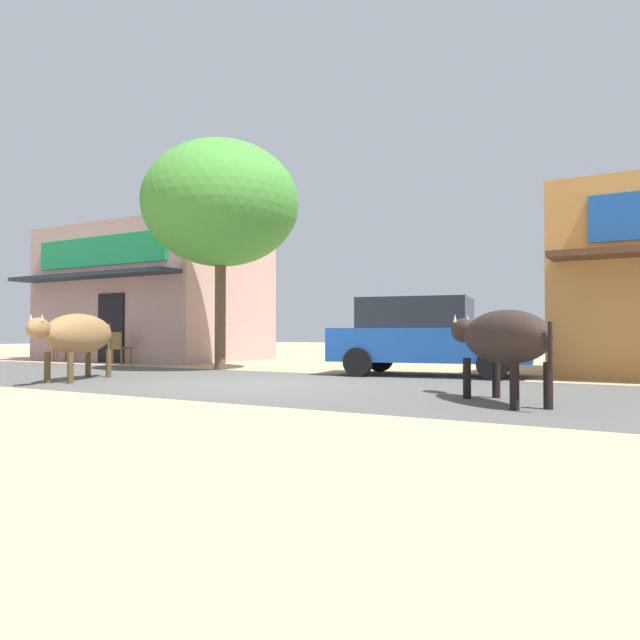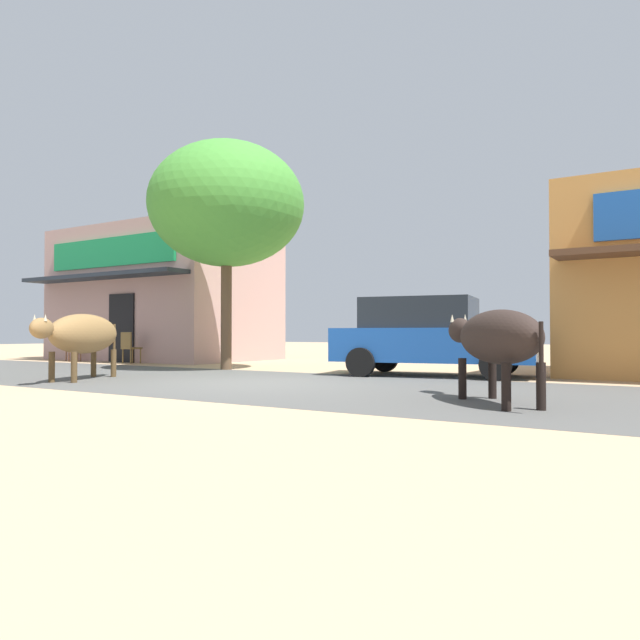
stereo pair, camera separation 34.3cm
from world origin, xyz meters
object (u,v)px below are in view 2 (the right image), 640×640
at_px(roadside_tree, 227,205).
at_px(parked_hatchback_car, 430,336).
at_px(cow_far_dark, 496,338).
at_px(cafe_chair_by_doorway, 130,346).
at_px(cafe_chair_near_tree, 74,345).
at_px(cow_near_brown, 83,334).

relative_size(roadside_tree, parked_hatchback_car, 1.29).
bearing_deg(cow_far_dark, parked_hatchback_car, 121.03).
bearing_deg(cafe_chair_by_doorway, cafe_chair_near_tree, 178.30).
bearing_deg(roadside_tree, parked_hatchback_car, 7.41).
bearing_deg(cafe_chair_by_doorway, cow_far_dark, -19.89).
distance_m(roadside_tree, cafe_chair_near_tree, 7.84).
bearing_deg(parked_hatchback_car, cow_far_dark, -58.97).
height_order(roadside_tree, parked_hatchback_car, roadside_tree).
height_order(parked_hatchback_car, cow_near_brown, parked_hatchback_car).
bearing_deg(cafe_chair_by_doorway, parked_hatchback_car, -0.15).
relative_size(roadside_tree, cow_far_dark, 2.61).
xyz_separation_m(roadside_tree, cafe_chair_by_doorway, (-4.27, 0.68, -3.54)).
height_order(roadside_tree, cow_near_brown, roadside_tree).
bearing_deg(cafe_chair_near_tree, cafe_chair_by_doorway, -1.70).
height_order(cow_near_brown, cafe_chair_near_tree, cow_near_brown).
xyz_separation_m(roadside_tree, cow_far_dark, (7.60, -3.62, -3.22)).
height_order(cow_far_dark, cafe_chair_by_doorway, cow_far_dark).
bearing_deg(cafe_chair_by_doorway, cow_near_brown, -48.50).
distance_m(roadside_tree, parked_hatchback_car, 6.00).
xyz_separation_m(parked_hatchback_car, cafe_chair_by_doorway, (-9.30, 0.02, -0.33)).
distance_m(parked_hatchback_car, cow_near_brown, 6.95).
relative_size(cow_far_dark, cafe_chair_near_tree, 2.33).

